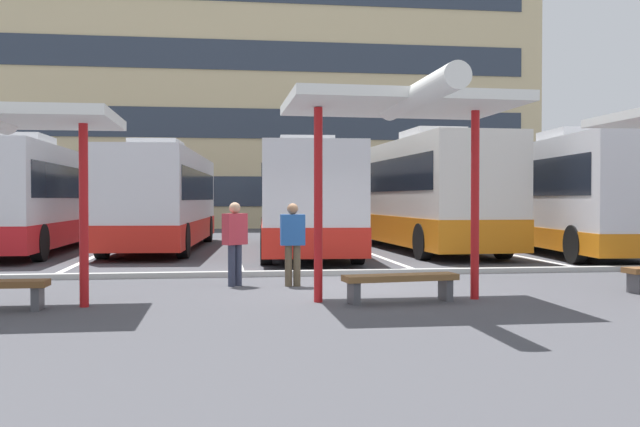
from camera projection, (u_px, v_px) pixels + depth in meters
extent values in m
plane|color=#47474C|center=(355.00, 288.00, 13.74)|extent=(160.00, 160.00, 0.00)
cube|color=#D1BC8C|center=(257.00, 110.00, 48.25)|extent=(32.66, 15.20, 15.13)
cube|color=#2D3847|center=(265.00, 191.00, 40.80)|extent=(30.05, 0.08, 1.66)
cube|color=#2D3847|center=(264.00, 124.00, 40.72)|extent=(30.05, 0.08, 1.66)
cube|color=#2D3847|center=(264.00, 56.00, 40.65)|extent=(30.05, 0.08, 1.66)
cube|color=silver|center=(35.00, 197.00, 23.17)|extent=(2.67, 11.23, 2.94)
cube|color=red|center=(36.00, 231.00, 23.20)|extent=(2.71, 11.27, 0.72)
cube|color=black|center=(35.00, 183.00, 23.16)|extent=(2.68, 10.33, 0.97)
cube|color=black|center=(73.00, 188.00, 28.69)|extent=(2.16, 0.12, 1.76)
cube|color=silver|center=(22.00, 141.00, 21.75)|extent=(1.52, 2.23, 0.36)
cylinder|color=black|center=(33.00, 230.00, 27.03)|extent=(0.32, 1.01, 1.00)
cylinder|color=black|center=(96.00, 230.00, 27.29)|extent=(0.32, 1.01, 1.00)
cylinder|color=black|center=(39.00, 243.00, 19.37)|extent=(0.32, 1.01, 1.00)
cube|color=silver|center=(163.00, 198.00, 24.16)|extent=(3.22, 11.09, 2.85)
cube|color=red|center=(164.00, 230.00, 24.19)|extent=(3.26, 11.13, 0.71)
cube|color=black|center=(163.00, 186.00, 24.16)|extent=(3.19, 10.22, 0.94)
cube|color=black|center=(183.00, 190.00, 29.58)|extent=(2.14, 0.24, 1.71)
cube|color=silver|center=(157.00, 146.00, 22.77)|extent=(1.61, 2.30, 0.36)
cylinder|color=black|center=(149.00, 229.00, 27.98)|extent=(0.37, 1.02, 1.00)
cylinder|color=black|center=(208.00, 229.00, 28.12)|extent=(0.37, 1.02, 1.00)
cylinder|color=black|center=(102.00, 241.00, 20.25)|extent=(0.37, 1.02, 1.00)
cylinder|color=black|center=(183.00, 241.00, 20.40)|extent=(0.37, 1.02, 1.00)
cube|color=silver|center=(303.00, 199.00, 22.71)|extent=(3.22, 11.84, 2.80)
cube|color=red|center=(303.00, 232.00, 22.74)|extent=(3.26, 11.88, 0.72)
cube|color=black|center=(303.00, 187.00, 22.71)|extent=(3.19, 10.91, 0.98)
cube|color=black|center=(295.00, 190.00, 28.51)|extent=(2.22, 0.21, 1.68)
cube|color=silver|center=(306.00, 144.00, 21.22)|extent=(1.64, 2.29, 0.36)
cylinder|color=black|center=(265.00, 231.00, 26.89)|extent=(0.36, 1.02, 1.00)
cylinder|color=black|center=(328.00, 230.00, 27.07)|extent=(0.36, 1.02, 1.00)
cylinder|color=black|center=(266.00, 245.00, 18.41)|extent=(0.36, 1.02, 1.00)
cylinder|color=black|center=(357.00, 245.00, 18.59)|extent=(0.36, 1.02, 1.00)
cube|color=silver|center=(418.00, 193.00, 24.10)|extent=(2.91, 11.54, 3.18)
cube|color=orange|center=(418.00, 228.00, 24.13)|extent=(2.95, 11.58, 0.86)
cube|color=black|center=(418.00, 177.00, 24.09)|extent=(2.90, 10.63, 1.01)
cube|color=black|center=(376.00, 185.00, 29.71)|extent=(2.22, 0.16, 1.91)
cube|color=silver|center=(432.00, 135.00, 22.66)|extent=(1.58, 2.25, 0.36)
cylinder|color=black|center=(356.00, 229.00, 28.00)|extent=(0.33, 1.01, 1.00)
cylinder|color=black|center=(414.00, 229.00, 28.40)|extent=(0.33, 1.01, 1.00)
cylinder|color=black|center=(423.00, 242.00, 19.86)|extent=(0.33, 1.01, 1.00)
cylinder|color=black|center=(503.00, 241.00, 20.26)|extent=(0.33, 1.01, 1.00)
cube|color=silver|center=(554.00, 194.00, 23.14)|extent=(3.46, 12.31, 3.07)
cube|color=orange|center=(554.00, 234.00, 23.16)|extent=(3.50, 12.35, 0.57)
cube|color=black|center=(554.00, 180.00, 23.13)|extent=(3.41, 11.34, 1.05)
cube|color=black|center=(497.00, 186.00, 29.16)|extent=(2.19, 0.26, 1.84)
cube|color=silver|center=(574.00, 136.00, 21.59)|extent=(1.67, 2.31, 0.36)
cylinder|color=black|center=(479.00, 230.00, 27.56)|extent=(0.38, 1.02, 1.00)
cylinder|color=black|center=(539.00, 230.00, 27.69)|extent=(0.38, 1.02, 1.00)
cylinder|color=black|center=(576.00, 245.00, 18.63)|extent=(0.38, 1.02, 1.00)
cube|color=white|center=(103.00, 252.00, 22.72)|extent=(0.16, 14.00, 0.01)
cube|color=white|center=(235.00, 251.00, 23.28)|extent=(0.16, 14.00, 0.01)
cube|color=white|center=(360.00, 250.00, 23.84)|extent=(0.16, 14.00, 0.01)
cube|color=white|center=(480.00, 249.00, 24.40)|extent=(0.16, 14.00, 0.01)
cube|color=white|center=(594.00, 247.00, 24.96)|extent=(0.16, 14.00, 0.01)
cylinder|color=red|center=(84.00, 215.00, 11.24)|extent=(0.14, 0.14, 2.83)
cube|color=#4C4C51|center=(38.00, 298.00, 10.98)|extent=(0.13, 0.34, 0.35)
cylinder|color=red|center=(318.00, 205.00, 11.78)|extent=(0.14, 0.14, 3.14)
cylinder|color=red|center=(475.00, 205.00, 12.14)|extent=(0.14, 0.14, 3.14)
cube|color=white|center=(398.00, 104.00, 11.93)|extent=(3.64, 2.73, 0.18)
cylinder|color=white|center=(418.00, 95.00, 10.72)|extent=(0.36, 3.63, 0.36)
cube|color=brown|center=(401.00, 277.00, 11.79)|extent=(1.93, 0.67, 0.10)
cube|color=#4C4C51|center=(354.00, 293.00, 11.58)|extent=(0.16, 0.35, 0.35)
cube|color=#4C4C51|center=(446.00, 290.00, 12.01)|extent=(0.16, 0.35, 0.35)
cube|color=#4C4C51|center=(635.00, 283.00, 12.92)|extent=(0.16, 0.35, 0.35)
cube|color=#ADADA8|center=(337.00, 273.00, 15.90)|extent=(44.00, 0.24, 0.12)
cylinder|color=#33384C|center=(232.00, 266.00, 13.91)|extent=(0.14, 0.14, 0.79)
cylinder|color=#33384C|center=(238.00, 265.00, 14.03)|extent=(0.14, 0.14, 0.79)
cube|color=#BF333F|center=(235.00, 229.00, 13.95)|extent=(0.50, 0.46, 0.60)
sphere|color=tan|center=(235.00, 208.00, 13.94)|extent=(0.22, 0.22, 0.22)
cylinder|color=brown|center=(289.00, 266.00, 13.92)|extent=(0.14, 0.14, 0.79)
cylinder|color=brown|center=(297.00, 266.00, 13.94)|extent=(0.14, 0.14, 0.79)
cube|color=#2659A5|center=(293.00, 230.00, 13.92)|extent=(0.46, 0.23, 0.59)
sphere|color=#936B4C|center=(293.00, 209.00, 13.91)|extent=(0.21, 0.21, 0.21)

